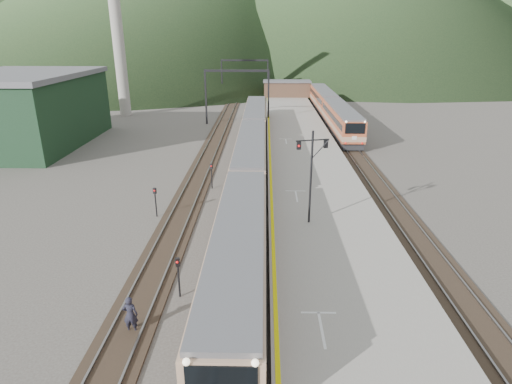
{
  "coord_description": "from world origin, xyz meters",
  "views": [
    {
      "loc": [
        1.29,
        -9.16,
        12.96
      ],
      "look_at": [
        0.68,
        20.21,
        2.0
      ],
      "focal_mm": 30.0,
      "sensor_mm": 36.0,
      "label": 1
    }
  ],
  "objects_px": {
    "signal_mast": "(311,168)",
    "worker": "(130,315)",
    "second_train": "(331,109)",
    "main_train": "(251,158)"
  },
  "relations": [
    {
      "from": "signal_mast",
      "to": "worker",
      "type": "distance_m",
      "value": 14.2
    },
    {
      "from": "main_train",
      "to": "worker",
      "type": "height_order",
      "value": "main_train"
    },
    {
      "from": "main_train",
      "to": "second_train",
      "type": "xyz_separation_m",
      "value": [
        11.5,
        27.85,
        -0.02
      ]
    },
    {
      "from": "signal_mast",
      "to": "worker",
      "type": "height_order",
      "value": "signal_mast"
    },
    {
      "from": "signal_mast",
      "to": "worker",
      "type": "xyz_separation_m",
      "value": [
        -9.08,
        -10.2,
        -3.9
      ]
    },
    {
      "from": "main_train",
      "to": "worker",
      "type": "xyz_separation_m",
      "value": [
        -4.77,
        -22.66,
        -0.99
      ]
    },
    {
      "from": "second_train",
      "to": "signal_mast",
      "type": "distance_m",
      "value": 41.05
    },
    {
      "from": "main_train",
      "to": "worker",
      "type": "bearing_deg",
      "value": -101.89
    },
    {
      "from": "worker",
      "to": "main_train",
      "type": "bearing_deg",
      "value": -102.48
    },
    {
      "from": "main_train",
      "to": "second_train",
      "type": "height_order",
      "value": "main_train"
    }
  ]
}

